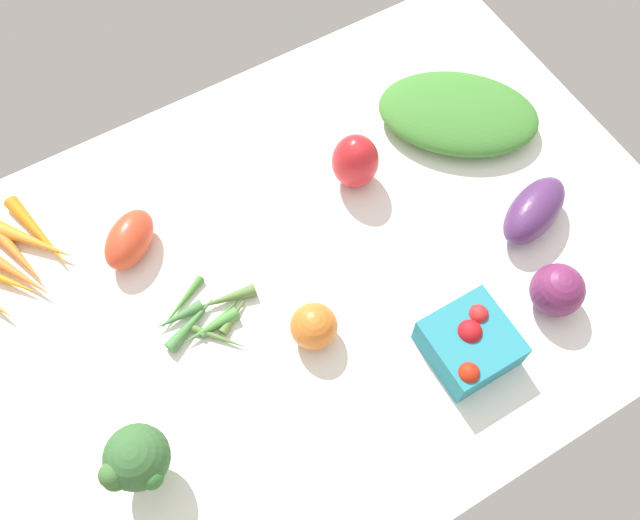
{
  "coord_description": "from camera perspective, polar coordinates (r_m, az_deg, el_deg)",
  "views": [
    {
      "loc": [
        22.47,
        38.16,
        91.89
      ],
      "look_at": [
        0.0,
        0.0,
        4.0
      ],
      "focal_mm": 38.91,
      "sensor_mm": 36.0,
      "label": 1
    }
  ],
  "objects": [
    {
      "name": "okra_pile",
      "position": [
        0.97,
        -9.38,
        -4.63
      ],
      "size": [
        14.75,
        13.75,
        1.94
      ],
      "color": "#568038",
      "rests_on": "tablecloth"
    },
    {
      "name": "heirloom_tomato_orange",
      "position": [
        0.93,
        -0.51,
        -5.46
      ],
      "size": [
        6.47,
        6.47,
        6.47
      ],
      "primitive_type": "sphere",
      "color": "orange",
      "rests_on": "tablecloth"
    },
    {
      "name": "carrot_bunch",
      "position": [
        1.09,
        -24.07,
        -0.12
      ],
      "size": [
        18.8,
        19.38,
        2.68
      ],
      "color": "orange",
      "rests_on": "tablecloth"
    },
    {
      "name": "leafy_greens_clump",
      "position": [
        1.14,
        11.3,
        11.75
      ],
      "size": [
        29.95,
        28.89,
        5.05
      ],
      "primitive_type": "ellipsoid",
      "rotation": [
        0.0,
        0.0,
        2.44
      ],
      "color": "#3F8231",
      "rests_on": "tablecloth"
    },
    {
      "name": "eggplant",
      "position": [
        1.06,
        17.21,
        3.91
      ],
      "size": [
        14.45,
        10.56,
        6.49
      ],
      "primitive_type": "ellipsoid",
      "rotation": [
        0.0,
        0.0,
        3.49
      ],
      "color": "#532D62",
      "rests_on": "tablecloth"
    },
    {
      "name": "broccoli_head",
      "position": [
        0.88,
        -14.91,
        -15.64
      ],
      "size": [
        8.62,
        8.5,
        10.63
      ],
      "color": "#9CCD79",
      "rests_on": "tablecloth"
    },
    {
      "name": "bell_pepper_red",
      "position": [
        1.04,
        2.91,
        8.11
      ],
      "size": [
        7.1,
        7.1,
        9.4
      ],
      "primitive_type": "ellipsoid",
      "rotation": [
        0.0,
        0.0,
        0.01
      ],
      "color": "red",
      "rests_on": "tablecloth"
    },
    {
      "name": "red_onion_center",
      "position": [
        1.0,
        18.93,
        -2.36
      ],
      "size": [
        7.4,
        7.4,
        7.4
      ],
      "primitive_type": "sphere",
      "color": "#732757",
      "rests_on": "tablecloth"
    },
    {
      "name": "tablecloth",
      "position": [
        1.01,
        0.0,
        -0.76
      ],
      "size": [
        104.0,
        76.0,
        2.0
      ],
      "primitive_type": "cube",
      "color": "white",
      "rests_on": "ground"
    },
    {
      "name": "berry_basket",
      "position": [
        0.94,
        12.23,
        -6.63
      ],
      "size": [
        10.8,
        10.8,
        6.81
      ],
      "color": "teal",
      "rests_on": "tablecloth"
    },
    {
      "name": "roma_tomato",
      "position": [
        1.03,
        -15.41,
        1.65
      ],
      "size": [
        11.29,
        10.69,
        5.84
      ],
      "primitive_type": "ellipsoid",
      "rotation": [
        0.0,
        0.0,
        0.68
      ],
      "color": "#E24528",
      "rests_on": "tablecloth"
    }
  ]
}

